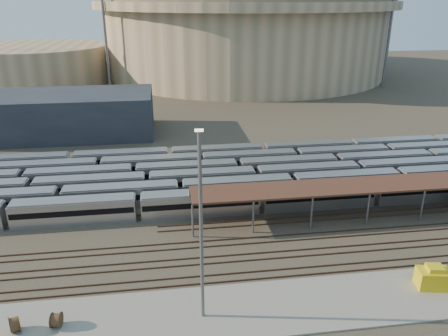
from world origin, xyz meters
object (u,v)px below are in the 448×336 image
Objects in this scene: cable_reel_west at (56,320)px; cable_reel_east at (15,324)px; yellow_equipment at (433,279)px; yard_light_pole at (201,230)px.

cable_reel_east is (-3.96, -0.14, 0.06)m from cable_reel_west.
yellow_equipment is (45.55, 0.84, 0.26)m from cable_reel_east.
cable_reel_west is 17.67m from yard_light_pole.
cable_reel_east reaches higher than cable_reel_west.
yard_light_pole is at bearing -1.97° from cable_reel_west.
yellow_equipment reaches higher than cable_reel_east.
yard_light_pole reaches higher than cable_reel_east.
yellow_equipment is at bearing 2.59° from yard_light_pole.
yard_light_pole reaches higher than yellow_equipment.
yellow_equipment is (41.59, 0.70, 0.32)m from cable_reel_west.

